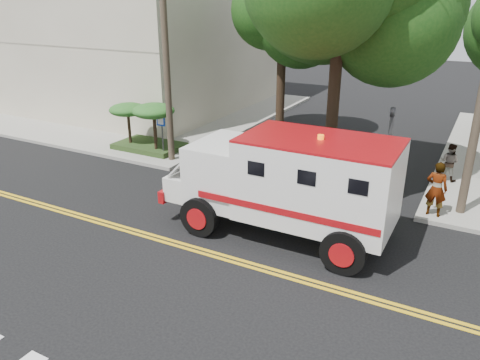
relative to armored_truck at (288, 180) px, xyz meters
The scene contains 11 objects.
ground 3.26m from the armored_truck, 127.41° to the right, with size 100.00×100.00×0.00m, color black.
sidewalk_nw 19.01m from the armored_truck, 143.08° to the left, with size 17.00×17.00×0.15m, color gray.
building_left 21.68m from the armored_truck, 143.08° to the left, with size 16.00×14.00×10.00m, color #B3A993.
utility_pole_left 8.62m from the armored_truck, 151.84° to the left, with size 0.28×0.28×9.00m, color #382D23.
tree_left 11.26m from the armored_truck, 114.05° to the left, with size 4.48×4.20×7.70m.
traffic_signal 4.11m from the armored_truck, 57.97° to the left, with size 0.15×0.18×3.60m.
accessibility_sign 8.82m from the armored_truck, 152.70° to the left, with size 0.45×0.10×2.02m.
palm_planter 10.12m from the armored_truck, 153.63° to the left, with size 3.52×2.63×2.36m.
armored_truck is the anchor object (origin of this frame).
pedestrian_a 5.19m from the armored_truck, 41.04° to the left, with size 0.68×0.45×1.87m, color gray.
pedestrian_b 8.11m from the armored_truck, 60.89° to the left, with size 0.73×0.57×1.50m, color gray.
Camera 1 is at (6.57, -10.02, 7.00)m, focal length 35.00 mm.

